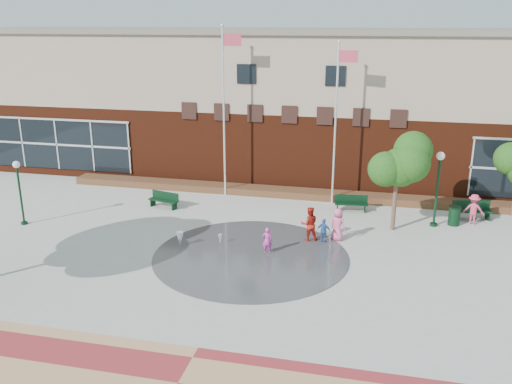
% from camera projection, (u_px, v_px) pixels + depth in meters
% --- Properties ---
extents(ground, '(120.00, 120.00, 0.00)m').
position_uv_depth(ground, '(232.00, 289.00, 20.46)').
color(ground, '#666056').
rests_on(ground, ground).
extents(plaza_concrete, '(46.00, 18.00, 0.01)m').
position_uv_depth(plaza_concrete, '(256.00, 247.00, 24.18)').
color(plaza_concrete, '#A8A8A0').
rests_on(plaza_concrete, ground).
extents(splash_pad, '(8.40, 8.40, 0.01)m').
position_uv_depth(splash_pad, '(251.00, 256.00, 23.25)').
color(splash_pad, '#383A3D').
rests_on(splash_pad, ground).
extents(library_building, '(44.40, 10.40, 9.20)m').
position_uv_depth(library_building, '(302.00, 101.00, 35.29)').
color(library_building, '#4F1C0C').
rests_on(library_building, ground).
extents(flower_bed, '(26.00, 1.20, 0.40)m').
position_uv_depth(flower_bed, '(285.00, 196.00, 31.24)').
color(flower_bed, maroon).
rests_on(flower_bed, ground).
extents(flagpole_left, '(1.12, 0.18, 9.53)m').
position_uv_depth(flagpole_left, '(225.00, 104.00, 29.80)').
color(flagpole_left, white).
rests_on(flagpole_left, ground).
extents(flagpole_right, '(1.08, 0.20, 8.74)m').
position_uv_depth(flagpole_right, '(337.00, 116.00, 28.47)').
color(flagpole_right, white).
rests_on(flagpole_right, ground).
extents(lamp_left, '(0.34, 0.34, 3.25)m').
position_uv_depth(lamp_left, '(19.00, 186.00, 26.28)').
color(lamp_left, black).
rests_on(lamp_left, ground).
extents(lamp_right, '(0.40, 0.40, 3.76)m').
position_uv_depth(lamp_right, '(438.00, 181.00, 25.97)').
color(lamp_right, black).
rests_on(lamp_right, ground).
extents(bench_left, '(1.77, 0.88, 0.86)m').
position_uv_depth(bench_left, '(164.00, 203.00, 29.22)').
color(bench_left, black).
rests_on(bench_left, ground).
extents(bench_mid, '(1.77, 0.66, 0.87)m').
position_uv_depth(bench_mid, '(351.00, 206.00, 28.65)').
color(bench_mid, black).
rests_on(bench_mid, ground).
extents(bench_right, '(1.99, 0.94, 0.97)m').
position_uv_depth(bench_right, '(472.00, 214.00, 27.45)').
color(bench_right, black).
rests_on(bench_right, ground).
extents(trash_can, '(0.60, 0.60, 0.98)m').
position_uv_depth(trash_can, '(454.00, 216.00, 26.65)').
color(trash_can, black).
rests_on(trash_can, ground).
extents(tree_mid, '(2.89, 2.89, 4.87)m').
position_uv_depth(tree_mid, '(398.00, 159.00, 25.13)').
color(tree_mid, '#4D362C').
rests_on(tree_mid, ground).
extents(water_jet_a, '(0.34, 0.34, 0.66)m').
position_uv_depth(water_jet_a, '(180.00, 247.00, 24.26)').
color(water_jet_a, white).
rests_on(water_jet_a, ground).
extents(water_jet_b, '(0.20, 0.20, 0.45)m').
position_uv_depth(water_jet_b, '(220.00, 244.00, 24.53)').
color(water_jet_b, white).
rests_on(water_jet_b, ground).
extents(child_splash, '(0.46, 0.33, 1.19)m').
position_uv_depth(child_splash, '(267.00, 240.00, 23.41)').
color(child_splash, '#D33AA3').
rests_on(child_splash, ground).
extents(adult_red, '(0.94, 0.82, 1.64)m').
position_uv_depth(adult_red, '(309.00, 224.00, 24.67)').
color(adult_red, '#B01E15').
rests_on(adult_red, ground).
extents(adult_pink, '(0.90, 0.79, 1.54)m').
position_uv_depth(adult_pink, '(338.00, 225.00, 24.75)').
color(adult_pink, '#ED6091').
rests_on(adult_pink, ground).
extents(child_blue, '(0.73, 0.45, 1.16)m').
position_uv_depth(child_blue, '(324.00, 231.00, 24.49)').
color(child_blue, '#335FAC').
rests_on(child_blue, ground).
extents(person_bench, '(1.08, 0.72, 1.55)m').
position_uv_depth(person_bench, '(474.00, 209.00, 26.71)').
color(person_bench, '#D73F64').
rests_on(person_bench, ground).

